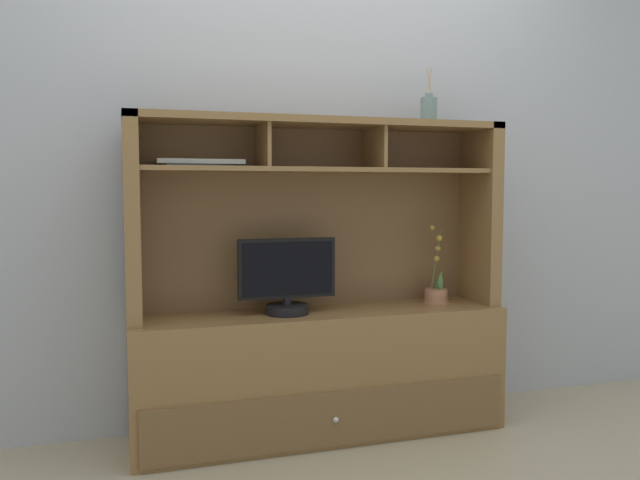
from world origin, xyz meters
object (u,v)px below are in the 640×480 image
tv_monitor (287,280)px  magazine_stack_left (200,163)px  potted_orchid (436,291)px  media_console (320,340)px  diffuser_bottle (429,110)px

tv_monitor → magazine_stack_left: 0.62m
tv_monitor → magazine_stack_left: (-0.36, 0.08, 0.50)m
potted_orchid → tv_monitor: bearing=-175.6°
media_console → magazine_stack_left: media_console is taller
media_console → magazine_stack_left: 0.94m
magazine_stack_left → diffuser_bottle: (1.05, -0.02, 0.26)m
media_console → diffuser_bottle: (0.54, 0.02, 1.04)m
media_console → magazine_stack_left: bearing=175.8°
magazine_stack_left → diffuser_bottle: diffuser_bottle is taller
tv_monitor → diffuser_bottle: diffuser_bottle is taller
tv_monitor → potted_orchid: (0.75, 0.06, -0.09)m
media_console → tv_monitor: size_ratio=3.88×
media_console → tv_monitor: (-0.16, -0.04, 0.29)m
tv_monitor → diffuser_bottle: size_ratio=1.65×
media_console → tv_monitor: media_console is taller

